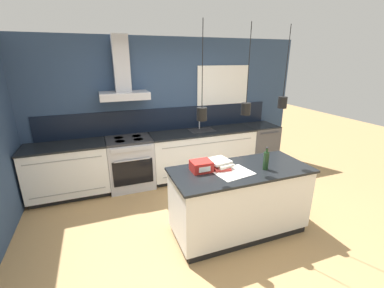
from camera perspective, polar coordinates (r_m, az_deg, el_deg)
ground_plane at (r=3.68m, az=2.60°, el=-18.88°), size 16.00×16.00×0.00m
wall_back at (r=4.89m, az=-6.86°, el=8.06°), size 5.60×2.30×2.60m
counter_run_left at (r=4.75m, az=-25.83°, el=-5.34°), size 1.28×0.64×0.91m
counter_run_sink at (r=5.07m, az=2.34°, el=-1.94°), size 2.04×0.64×1.24m
oven_range at (r=4.73m, az=-13.51°, el=-4.07°), size 0.77×0.66×0.91m
dishwasher at (r=5.68m, az=14.66°, el=-0.32°), size 0.60×0.65×0.91m
kitchen_island at (r=3.50m, az=10.45°, el=-12.22°), size 1.78×0.78×0.91m
bottle_on_island at (r=3.31m, az=16.12°, el=-3.51°), size 0.07×0.07×0.29m
book_stack at (r=3.29m, az=6.17°, el=-4.29°), size 0.29×0.36×0.10m
red_supply_box at (r=3.16m, az=2.09°, el=-4.94°), size 0.25×0.21×0.13m
paper_pile at (r=3.17m, az=9.20°, el=-6.30°), size 0.49×0.41×0.01m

